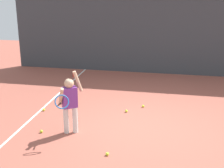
# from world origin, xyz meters

# --- Properties ---
(ground_plane) EXTENTS (20.00, 20.00, 0.00)m
(ground_plane) POSITION_xyz_m (0.00, 0.00, 0.00)
(ground_plane) COLOR #9E5142
(court_line_sideline) EXTENTS (0.05, 9.00, 0.00)m
(court_line_sideline) POSITION_xyz_m (-2.58, 1.00, 0.00)
(court_line_sideline) COLOR white
(court_line_sideline) RESTS_ON ground
(back_fence_windscreen) EXTENTS (10.36, 0.08, 3.76)m
(back_fence_windscreen) POSITION_xyz_m (0.00, 4.54, 1.88)
(back_fence_windscreen) COLOR #383D42
(back_fence_windscreen) RESTS_ON ground
(fence_post_0) EXTENTS (0.09, 0.09, 3.91)m
(fence_post_0) POSITION_xyz_m (-5.03, 4.60, 1.95)
(fence_post_0) COLOR slate
(fence_post_0) RESTS_ON ground
(fence_post_1) EXTENTS (0.09, 0.09, 3.91)m
(fence_post_1) POSITION_xyz_m (-2.52, 4.60, 1.95)
(fence_post_1) COLOR slate
(fence_post_1) RESTS_ON ground
(fence_post_2) EXTENTS (0.09, 0.09, 3.91)m
(fence_post_2) POSITION_xyz_m (0.00, 4.60, 1.95)
(fence_post_2) COLOR slate
(fence_post_2) RESTS_ON ground
(tennis_player) EXTENTS (0.49, 0.85, 1.35)m
(tennis_player) POSITION_xyz_m (-1.42, -0.66, 0.73)
(tennis_player) COLOR silver
(tennis_player) RESTS_ON ground
(water_bottle) EXTENTS (0.07, 0.07, 0.22)m
(water_bottle) POSITION_xyz_m (-2.70, 3.47, 0.11)
(water_bottle) COLOR #D83F33
(water_bottle) RESTS_ON ground
(tennis_ball_0) EXTENTS (0.07, 0.07, 0.07)m
(tennis_ball_0) POSITION_xyz_m (-2.04, -0.78, 0.03)
(tennis_ball_0) COLOR #CCE033
(tennis_ball_0) RESTS_ON ground
(tennis_ball_2) EXTENTS (0.07, 0.07, 0.07)m
(tennis_ball_2) POSITION_xyz_m (-2.49, 0.38, 0.03)
(tennis_ball_2) COLOR #CCE033
(tennis_ball_2) RESTS_ON ground
(tennis_ball_3) EXTENTS (0.07, 0.07, 0.07)m
(tennis_ball_3) POSITION_xyz_m (-0.43, 0.70, 0.03)
(tennis_ball_3) COLOR #CCE033
(tennis_ball_3) RESTS_ON ground
(tennis_ball_4) EXTENTS (0.07, 0.07, 0.07)m
(tennis_ball_4) POSITION_xyz_m (-0.05, 1.11, 0.03)
(tennis_ball_4) COLOR #CCE033
(tennis_ball_4) RESTS_ON ground
(tennis_ball_5) EXTENTS (0.07, 0.07, 0.07)m
(tennis_ball_5) POSITION_xyz_m (-0.46, -1.43, 0.03)
(tennis_ball_5) COLOR #CCE033
(tennis_ball_5) RESTS_ON ground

